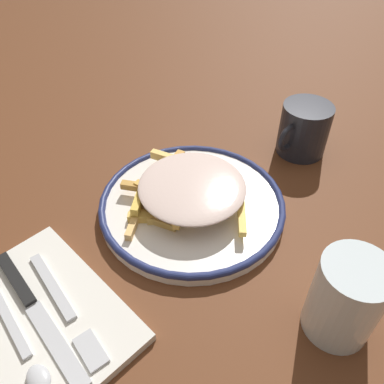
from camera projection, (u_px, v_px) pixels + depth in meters
The scene contains 9 objects.
ground_plane at pixel (192, 209), 0.58m from camera, with size 2.60×2.60×0.00m, color #5C321A.
plate at pixel (192, 204), 0.57m from camera, with size 0.27×0.27×0.02m.
fries_heap at pixel (184, 189), 0.55m from camera, with size 0.21×0.21×0.04m.
napkin at pixel (40, 318), 0.45m from camera, with size 0.16×0.22×0.01m, color silver.
fork at pixel (64, 306), 0.45m from camera, with size 0.03×0.18×0.01m.
knife at pixel (30, 302), 0.45m from camera, with size 0.02×0.21×0.01m.
spoon at pixel (26, 354), 0.40m from camera, with size 0.03×0.15×0.01m.
water_glass at pixel (346, 299), 0.41m from camera, with size 0.07×0.07×0.11m, color silver.
coffee_mug at pixel (303, 129), 0.66m from camera, with size 0.11×0.08×0.09m.
Camera 1 is at (0.28, 0.30, 0.41)m, focal length 36.62 mm.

